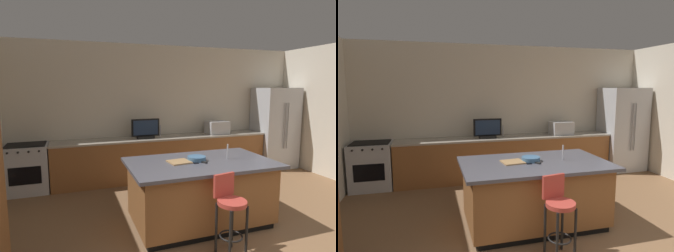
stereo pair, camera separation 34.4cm
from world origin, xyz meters
The scene contains 14 objects.
wall_back centered at (0.00, 4.46, 1.43)m, with size 7.00×0.12×2.87m, color beige.
counter_back centered at (-0.09, 4.08, 0.45)m, with size 4.67×0.62×0.90m.
kitchen_island centered at (-0.29, 1.92, 0.47)m, with size 2.06×1.20×0.92m.
refrigerator centered at (2.72, 4.01, 0.97)m, with size 0.94×0.78×1.94m.
range_oven centered at (-2.81, 4.08, 0.46)m, with size 0.76×0.63×0.92m.
microwave centered at (1.16, 4.08, 1.04)m, with size 0.48×0.36×0.29m, color #B7BABF.
tv_monitor centered at (-0.54, 4.03, 1.09)m, with size 0.59×0.16×0.41m.
sink_faucet_back centered at (-0.17, 4.18, 1.02)m, with size 0.02×0.02×0.24m, color #B2B2B7.
sink_faucet_island centered at (0.14, 1.92, 1.03)m, with size 0.02×0.02×0.22m, color #B2B2B7.
bar_stool_center centered at (-0.29, 1.12, 0.57)m, with size 0.34×0.36×0.95m.
fruit_bowl centered at (-0.33, 1.98, 0.95)m, with size 0.26×0.26×0.06m, color #3F668C.
cell_phone centered at (-0.39, 1.89, 0.93)m, with size 0.07×0.15×0.01m, color black.
tv_remote centered at (-0.30, 1.86, 0.93)m, with size 0.04×0.17×0.02m, color black.
cutting_board centered at (-0.60, 1.96, 0.93)m, with size 0.30×0.26×0.02m, color #A87F51.
Camera 1 is at (-2.00, -1.58, 1.97)m, focal length 30.05 mm.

